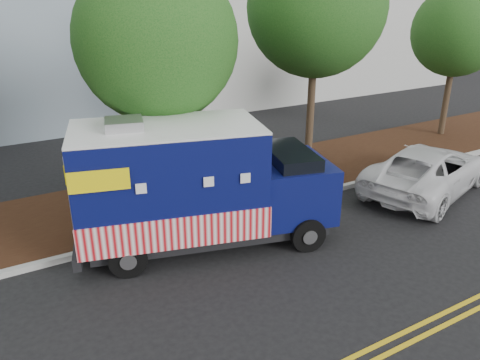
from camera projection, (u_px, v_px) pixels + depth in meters
ground at (185, 260)px, 11.22m from camera, size 120.00×120.00×0.00m
curb at (163, 233)px, 12.31m from camera, size 120.00×0.18×0.15m
mulch_strip at (137, 204)px, 14.00m from camera, size 120.00×4.00×0.15m
tree_b at (157, 41)px, 12.07m from camera, size 4.24×4.24×6.92m
tree_c at (316, 7)px, 14.85m from camera, size 4.45×4.45×7.76m
tree_d at (458, 31)px, 19.08m from camera, size 3.67×3.67×6.33m
sign_post at (122, 194)px, 11.89m from camera, size 0.06×0.06×2.40m
food_truck at (193, 188)px, 11.40m from camera, size 6.73×3.85×3.36m
white_car at (428, 170)px, 14.79m from camera, size 5.85×3.96×1.49m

